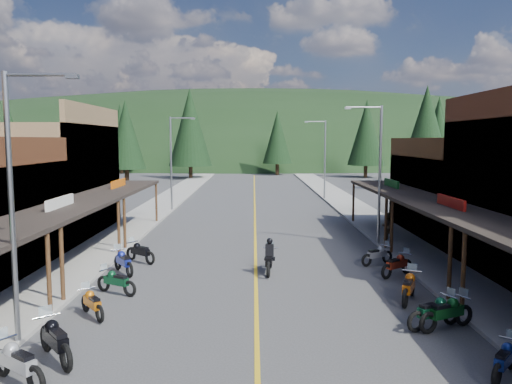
{
  "coord_description": "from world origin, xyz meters",
  "views": [
    {
      "loc": [
        -0.1,
        -20.3,
        6.08
      ],
      "look_at": [
        0.04,
        9.05,
        3.0
      ],
      "focal_mm": 35.0,
      "sensor_mm": 36.0,
      "label": 1
    }
  ],
  "objects_px": {
    "streetlight_3": "(323,156)",
    "pine_4": "(366,132)",
    "bike_west_7": "(116,280)",
    "pine_10": "(126,135)",
    "bike_west_4": "(17,361)",
    "shop_east_3": "(470,195)",
    "bike_east_6": "(434,310)",
    "pine_0": "(10,137)",
    "pine_8": "(71,141)",
    "pine_1": "(121,133)",
    "bike_west_5": "(55,338)",
    "streetlight_2": "(377,168)",
    "bike_east_4": "(505,358)",
    "pedestrian_east_b": "(386,226)",
    "pine_9": "(438,137)",
    "bike_east_7": "(409,286)",
    "bike_east_9": "(377,254)",
    "streetlight_1": "(173,159)",
    "bike_east_8": "(397,264)",
    "bike_east_5": "(447,311)",
    "bike_west_8": "(123,261)",
    "streetlight_0": "(16,196)",
    "bike_west_9": "(140,251)",
    "pine_11": "(426,130)",
    "shop_west_3": "(38,180)",
    "pine_3": "(277,137)",
    "rider_on_bike": "(269,259)",
    "pine_7": "(87,134)",
    "bike_west_6": "(92,302)",
    "pine_2": "(190,127)"
  },
  "relations": [
    {
      "from": "bike_east_7",
      "to": "streetlight_1",
      "type": "bearing_deg",
      "value": 143.66
    },
    {
      "from": "pine_9",
      "to": "bike_east_6",
      "type": "xyz_separation_m",
      "value": [
        -18.27,
        -49.76,
        -5.77
      ]
    },
    {
      "from": "shop_west_3",
      "to": "pine_0",
      "type": "xyz_separation_m",
      "value": [
        -26.22,
        50.7,
        2.96
      ]
    },
    {
      "from": "streetlight_0",
      "to": "bike_west_8",
      "type": "relative_size",
      "value": 3.73
    },
    {
      "from": "streetlight_0",
      "to": "bike_west_9",
      "type": "distance_m",
      "value": 10.8
    },
    {
      "from": "streetlight_1",
      "to": "pine_10",
      "type": "xyz_separation_m",
      "value": [
        -11.05,
        28.0,
        2.32
      ]
    },
    {
      "from": "pine_4",
      "to": "bike_west_4",
      "type": "bearing_deg",
      "value": -109.28
    },
    {
      "from": "pine_0",
      "to": "bike_east_9",
      "type": "distance_m",
      "value": 74.61
    },
    {
      "from": "streetlight_1",
      "to": "bike_east_8",
      "type": "relative_size",
      "value": 3.89
    },
    {
      "from": "bike_west_4",
      "to": "streetlight_2",
      "type": "bearing_deg",
      "value": -2.37
    },
    {
      "from": "pine_0",
      "to": "bike_east_5",
      "type": "xyz_separation_m",
      "value": [
        46.09,
        -66.87,
        -5.86
      ]
    },
    {
      "from": "shop_east_3",
      "to": "pine_8",
      "type": "height_order",
      "value": "pine_8"
    },
    {
      "from": "streetlight_0",
      "to": "bike_west_9",
      "type": "relative_size",
      "value": 3.89
    },
    {
      "from": "streetlight_2",
      "to": "bike_east_4",
      "type": "distance_m",
      "value": 16.61
    },
    {
      "from": "pine_2",
      "to": "bike_west_9",
      "type": "xyz_separation_m",
      "value": [
        4.27,
        -53.99,
        -7.4
      ]
    },
    {
      "from": "bike_west_7",
      "to": "pedestrian_east_b",
      "type": "xyz_separation_m",
      "value": [
        13.42,
        10.31,
        0.39
      ]
    },
    {
      "from": "bike_east_7",
      "to": "bike_east_6",
      "type": "bearing_deg",
      "value": -64.09
    },
    {
      "from": "pine_4",
      "to": "streetlight_3",
      "type": "bearing_deg",
      "value": -110.22
    },
    {
      "from": "shop_east_3",
      "to": "bike_east_6",
      "type": "distance_m",
      "value": 18.06
    },
    {
      "from": "pine_8",
      "to": "bike_west_4",
      "type": "xyz_separation_m",
      "value": [
        16.05,
        -48.45,
        -5.34
      ]
    },
    {
      "from": "pine_8",
      "to": "bike_west_8",
      "type": "relative_size",
      "value": 4.66
    },
    {
      "from": "streetlight_2",
      "to": "bike_west_7",
      "type": "height_order",
      "value": "streetlight_2"
    },
    {
      "from": "bike_west_4",
      "to": "bike_east_6",
      "type": "xyz_separation_m",
      "value": [
        11.68,
        3.69,
        -0.02
      ]
    },
    {
      "from": "bike_west_7",
      "to": "bike_east_8",
      "type": "relative_size",
      "value": 0.95
    },
    {
      "from": "streetlight_3",
      "to": "rider_on_bike",
      "type": "relative_size",
      "value": 3.52
    },
    {
      "from": "streetlight_0",
      "to": "rider_on_bike",
      "type": "height_order",
      "value": "streetlight_0"
    },
    {
      "from": "bike_east_6",
      "to": "bike_east_9",
      "type": "bearing_deg",
      "value": 153.14
    },
    {
      "from": "streetlight_3",
      "to": "pine_4",
      "type": "distance_m",
      "value": 32.09
    },
    {
      "from": "pedestrian_east_b",
      "to": "pine_9",
      "type": "bearing_deg",
      "value": -149.05
    },
    {
      "from": "bike_west_6",
      "to": "bike_east_5",
      "type": "distance_m",
      "value": 11.79
    },
    {
      "from": "streetlight_0",
      "to": "bike_west_5",
      "type": "xyz_separation_m",
      "value": [
        1.41,
        -1.1,
        -3.79
      ]
    },
    {
      "from": "bike_west_9",
      "to": "bike_east_9",
      "type": "xyz_separation_m",
      "value": [
        11.66,
        -0.5,
        -0.04
      ]
    },
    {
      "from": "pine_10",
      "to": "bike_east_4",
      "type": "relative_size",
      "value": 6.24
    },
    {
      "from": "pine_1",
      "to": "pine_11",
      "type": "height_order",
      "value": "pine_1"
    },
    {
      "from": "bike_west_9",
      "to": "streetlight_3",
      "type": "bearing_deg",
      "value": 12.49
    },
    {
      "from": "bike_west_5",
      "to": "rider_on_bike",
      "type": "xyz_separation_m",
      "value": [
        6.17,
        9.1,
        0.01
      ]
    },
    {
      "from": "bike_east_6",
      "to": "bike_west_9",
      "type": "bearing_deg",
      "value": -152.89
    },
    {
      "from": "bike_west_5",
      "to": "bike_east_4",
      "type": "relative_size",
      "value": 1.26
    },
    {
      "from": "pine_9",
      "to": "bike_east_7",
      "type": "height_order",
      "value": "pine_9"
    },
    {
      "from": "streetlight_1",
      "to": "pine_9",
      "type": "distance_m",
      "value": 38.61
    },
    {
      "from": "pine_4",
      "to": "bike_west_7",
      "type": "height_order",
      "value": "pine_4"
    },
    {
      "from": "pine_1",
      "to": "bike_west_8",
      "type": "height_order",
      "value": "pine_1"
    },
    {
      "from": "streetlight_2",
      "to": "pine_11",
      "type": "xyz_separation_m",
      "value": [
        13.05,
        30.0,
        2.73
      ]
    },
    {
      "from": "pine_10",
      "to": "bike_west_4",
      "type": "distance_m",
      "value": 59.99
    },
    {
      "from": "pine_0",
      "to": "pine_8",
      "type": "relative_size",
      "value": 1.1
    },
    {
      "from": "bike_east_5",
      "to": "bike_west_8",
      "type": "bearing_deg",
      "value": -144.67
    },
    {
      "from": "pine_3",
      "to": "bike_west_7",
      "type": "bearing_deg",
      "value": -98.08
    },
    {
      "from": "streetlight_2",
      "to": "bike_west_7",
      "type": "xyz_separation_m",
      "value": [
        -12.48,
        -9.08,
        -3.9
      ]
    },
    {
      "from": "bike_west_8",
      "to": "pine_7",
      "type": "bearing_deg",
      "value": 74.88
    },
    {
      "from": "pine_1",
      "to": "bike_west_5",
      "type": "distance_m",
      "value": 79.55
    }
  ]
}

